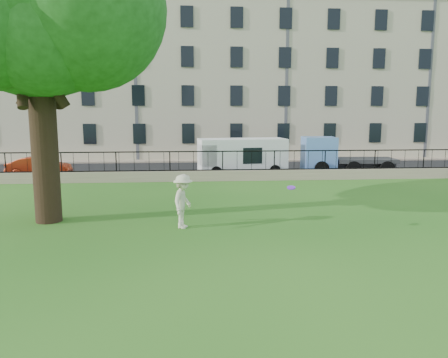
{
  "coord_description": "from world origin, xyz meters",
  "views": [
    {
      "loc": [
        -1.94,
        -12.74,
        3.94
      ],
      "look_at": [
        -0.62,
        3.5,
        1.42
      ],
      "focal_mm": 35.0,
      "sensor_mm": 36.0,
      "label": 1
    }
  ],
  "objects": [
    {
      "name": "man",
      "position": [
        -2.14,
        1.85,
        0.93
      ],
      "size": [
        1.03,
        1.35,
        1.85
      ],
      "primitive_type": "imported",
      "rotation": [
        0.0,
        0.0,
        1.25
      ],
      "color": "beige",
      "rests_on": "ground"
    },
    {
      "name": "red_sedan",
      "position": [
        -11.0,
        14.4,
        0.61
      ],
      "size": [
        3.71,
        1.34,
        1.22
      ],
      "primitive_type": "imported",
      "rotation": [
        0.0,
        0.0,
        1.56
      ],
      "color": "#A32C14",
      "rests_on": "street"
    },
    {
      "name": "white_van",
      "position": [
        1.42,
        14.4,
        1.13
      ],
      "size": [
        5.6,
        2.7,
        2.27
      ],
      "primitive_type": "cube",
      "rotation": [
        0.0,
        0.0,
        0.11
      ],
      "color": "white",
      "rests_on": "street"
    },
    {
      "name": "building_row",
      "position": [
        0.0,
        27.57,
        6.92
      ],
      "size": [
        56.4,
        10.4,
        13.8
      ],
      "color": "#BEB697",
      "rests_on": "ground"
    },
    {
      "name": "frisbee",
      "position": [
        1.3,
        0.7,
        1.55
      ],
      "size": [
        0.35,
        0.34,
        0.12
      ],
      "primitive_type": "cylinder",
      "rotation": [
        0.21,
        -0.14,
        0.31
      ],
      "color": "purple"
    },
    {
      "name": "street",
      "position": [
        0.0,
        16.7,
        0.01
      ],
      "size": [
        60.0,
        9.0,
        0.01
      ],
      "primitive_type": "cube",
      "color": "black",
      "rests_on": "ground"
    },
    {
      "name": "blue_truck",
      "position": [
        8.16,
        14.4,
        1.17
      ],
      "size": [
        5.71,
        2.37,
        2.34
      ],
      "primitive_type": "cube",
      "rotation": [
        0.0,
        0.0,
        -0.07
      ],
      "color": "#5C8AD8",
      "rests_on": "street"
    },
    {
      "name": "iron_railing",
      "position": [
        0.0,
        12.0,
        1.15
      ],
      "size": [
        50.0,
        0.05,
        1.13
      ],
      "color": "black",
      "rests_on": "retaining_wall"
    },
    {
      "name": "ground",
      "position": [
        0.0,
        0.0,
        0.0
      ],
      "size": [
        120.0,
        120.0,
        0.0
      ],
      "primitive_type": "plane",
      "color": "#225E16",
      "rests_on": "ground"
    },
    {
      "name": "sidewalk",
      "position": [
        0.0,
        21.9,
        0.06
      ],
      "size": [
        60.0,
        1.4,
        0.12
      ],
      "primitive_type": "cube",
      "color": "gray",
      "rests_on": "ground"
    },
    {
      "name": "retaining_wall",
      "position": [
        0.0,
        12.0,
        0.3
      ],
      "size": [
        50.0,
        0.4,
        0.6
      ],
      "primitive_type": "cube",
      "color": "gray",
      "rests_on": "ground"
    }
  ]
}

